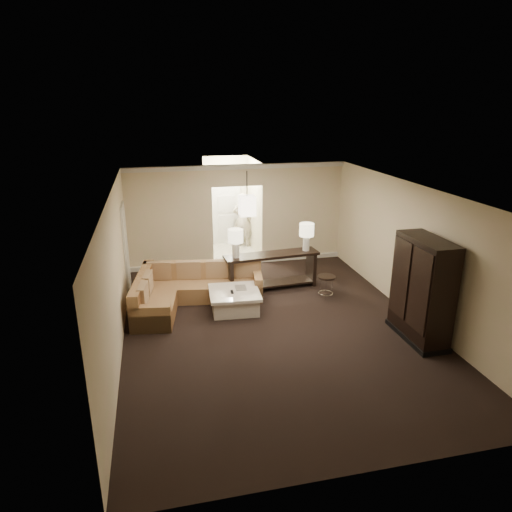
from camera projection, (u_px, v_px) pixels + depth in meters
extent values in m
plane|color=black|center=(274.00, 327.00, 9.35)|extent=(8.00, 8.00, 0.00)
cube|color=beige|center=(238.00, 215.00, 12.59)|extent=(6.00, 0.04, 2.80)
cube|color=beige|center=(366.00, 377.00, 5.20)|extent=(6.00, 0.04, 2.80)
cube|color=beige|center=(116.00, 275.00, 8.27)|extent=(0.04, 8.00, 2.80)
cube|color=beige|center=(414.00, 252.00, 9.53)|extent=(0.04, 8.00, 2.80)
cube|color=white|center=(276.00, 191.00, 8.45)|extent=(6.00, 8.00, 0.02)
cube|color=silver|center=(237.00, 167.00, 12.12)|extent=(6.00, 0.10, 0.12)
cube|color=silver|center=(239.00, 262.00, 12.98)|extent=(6.00, 0.10, 0.12)
cube|color=white|center=(126.00, 247.00, 10.97)|extent=(0.05, 0.90, 2.10)
cube|color=beige|center=(232.00, 252.00, 13.96)|extent=(1.40, 2.00, 0.01)
cube|color=beige|center=(208.00, 209.00, 13.37)|extent=(0.04, 2.00, 2.80)
cube|color=beige|center=(254.00, 206.00, 13.66)|extent=(0.04, 2.00, 2.80)
cube|color=beige|center=(226.00, 201.00, 14.44)|extent=(1.40, 0.04, 2.80)
cube|color=white|center=(226.00, 212.00, 14.52)|extent=(0.90, 0.05, 2.10)
cube|color=brown|center=(203.00, 290.00, 10.67)|extent=(2.86, 1.24, 0.39)
cube|color=brown|center=(155.00, 311.00, 9.60)|extent=(1.02, 1.40, 0.39)
cube|color=brown|center=(203.00, 269.00, 10.82)|extent=(2.76, 0.64, 0.42)
cube|color=brown|center=(142.00, 285.00, 9.89)|extent=(0.56, 2.22, 0.42)
cube|color=brown|center=(258.00, 285.00, 10.72)|extent=(0.31, 0.85, 0.57)
cube|color=brown|center=(150.00, 319.00, 9.05)|extent=(0.85, 0.31, 0.57)
cube|color=#997152|center=(159.00, 270.00, 10.71)|extent=(0.59, 0.23, 0.42)
cube|color=#997152|center=(189.00, 270.00, 10.75)|extent=(0.59, 0.23, 0.42)
cube|color=#997152|center=(218.00, 269.00, 10.80)|extent=(0.59, 0.23, 0.42)
cube|color=#997152|center=(247.00, 268.00, 10.84)|extent=(0.59, 0.23, 0.42)
cube|color=#997152|center=(148.00, 283.00, 9.97)|extent=(0.23, 0.57, 0.42)
cube|color=#997152|center=(143.00, 295.00, 9.37)|extent=(0.23, 0.57, 0.42)
cube|color=white|center=(234.00, 302.00, 10.07)|extent=(1.04, 1.04, 0.37)
cube|color=white|center=(234.00, 293.00, 10.00)|extent=(1.16, 1.16, 0.07)
cube|color=black|center=(232.00, 292.00, 9.93)|extent=(0.07, 0.18, 0.02)
cube|color=beige|center=(241.00, 288.00, 10.17)|extent=(0.26, 0.34, 0.01)
cube|color=black|center=(272.00, 255.00, 11.01)|extent=(2.35, 0.71, 0.06)
cube|color=black|center=(230.00, 277.00, 10.86)|extent=(0.12, 0.48, 0.84)
cube|color=black|center=(311.00, 268.00, 11.45)|extent=(0.12, 0.48, 0.84)
cube|color=black|center=(271.00, 283.00, 11.25)|extent=(2.24, 0.65, 0.04)
cube|color=black|center=(422.00, 290.00, 8.60)|extent=(0.56, 1.35, 2.02)
cube|color=black|center=(419.00, 291.00, 8.18)|extent=(0.03, 0.60, 1.54)
cube|color=black|center=(400.00, 278.00, 8.81)|extent=(0.03, 0.60, 1.54)
cube|color=black|center=(417.00, 335.00, 8.91)|extent=(0.60, 1.40, 0.10)
cylinder|color=black|center=(327.00, 277.00, 10.62)|extent=(0.42, 0.42, 0.04)
torus|color=silver|center=(326.00, 293.00, 10.75)|extent=(0.35, 0.35, 0.02)
cylinder|color=silver|center=(332.00, 286.00, 10.76)|extent=(0.02, 0.02, 0.50)
cylinder|color=silver|center=(320.00, 285.00, 10.80)|extent=(0.02, 0.02, 0.50)
cylinder|color=silver|center=(326.00, 290.00, 10.55)|extent=(0.02, 0.02, 0.50)
cylinder|color=white|center=(236.00, 250.00, 10.69)|extent=(0.17, 0.17, 0.37)
cylinder|color=#FFF1BF|center=(236.00, 236.00, 10.58)|extent=(0.36, 0.36, 0.32)
cylinder|color=white|center=(306.00, 243.00, 11.20)|extent=(0.17, 0.17, 0.37)
cylinder|color=#FFF1BF|center=(307.00, 230.00, 11.08)|extent=(0.36, 0.36, 0.32)
cylinder|color=black|center=(247.00, 183.00, 11.04)|extent=(0.02, 0.02, 0.60)
cube|color=#F4E0BF|center=(247.00, 206.00, 11.21)|extent=(0.38, 0.38, 0.48)
imported|color=beige|center=(243.00, 217.00, 14.31)|extent=(0.81, 0.69, 1.89)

